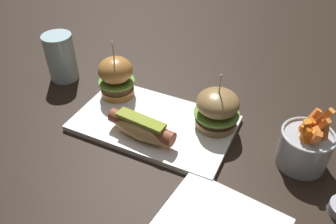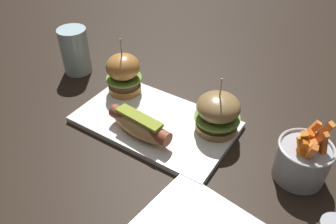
# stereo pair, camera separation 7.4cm
# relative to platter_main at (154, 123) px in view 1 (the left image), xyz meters

# --- Properties ---
(ground_plane) EXTENTS (3.00, 3.00, 0.00)m
(ground_plane) POSITION_rel_platter_main_xyz_m (0.00, 0.00, -0.01)
(ground_plane) COLOR black
(platter_main) EXTENTS (0.36, 0.21, 0.01)m
(platter_main) POSITION_rel_platter_main_xyz_m (0.00, 0.00, 0.00)
(platter_main) COLOR white
(platter_main) RESTS_ON ground
(hot_dog) EXTENTS (0.16, 0.07, 0.05)m
(hot_dog) POSITION_rel_platter_main_xyz_m (-0.00, -0.06, 0.03)
(hot_dog) COLOR tan
(hot_dog) RESTS_ON platter_main
(slider_left) EXTENTS (0.09, 0.09, 0.15)m
(slider_left) POSITION_rel_platter_main_xyz_m (-0.13, 0.06, 0.06)
(slider_left) COLOR #B67837
(slider_left) RESTS_ON platter_main
(slider_right) EXTENTS (0.10, 0.10, 0.13)m
(slider_right) POSITION_rel_platter_main_xyz_m (0.13, 0.05, 0.05)
(slider_right) COLOR olive
(slider_right) RESTS_ON platter_main
(fries_bucket) EXTENTS (0.11, 0.11, 0.13)m
(fries_bucket) POSITION_rel_platter_main_xyz_m (0.33, 0.03, 0.04)
(fries_bucket) COLOR #A8AAB2
(fries_bucket) RESTS_ON ground
(water_glass) EXTENTS (0.08, 0.08, 0.13)m
(water_glass) POSITION_rel_platter_main_xyz_m (-0.32, 0.08, 0.06)
(water_glass) COLOR silver
(water_glass) RESTS_ON ground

